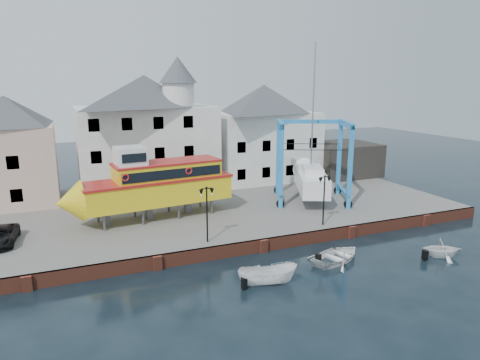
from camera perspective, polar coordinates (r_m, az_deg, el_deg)
name	(u,v)px	position (r m, az deg, el deg)	size (l,w,h in m)	color
ground	(263,252)	(32.67, 3.12, -9.57)	(140.00, 140.00, 0.00)	black
hardstanding	(215,207)	(42.12, -3.35, -3.63)	(44.00, 22.00, 1.00)	#615D57
quay_wall	(263,245)	(32.57, 3.05, -8.70)	(44.00, 0.47, 1.00)	brown
building_pink	(10,151)	(45.87, -28.38, 3.43)	(8.00, 7.00, 10.30)	#D7A495
building_white_main	(148,132)	(46.60, -12.19, 6.30)	(14.00, 8.30, 14.00)	silver
building_white_right	(263,132)	(51.54, 3.14, 6.35)	(12.00, 8.00, 11.20)	silver
shed_dark	(341,159)	(55.45, 13.37, 2.73)	(8.00, 7.00, 4.00)	black
lamp_post_left	(207,200)	(30.95, -4.45, -2.71)	(1.12, 0.32, 4.20)	black
lamp_post_right	(324,187)	(35.23, 11.20, -0.98)	(1.12, 0.32, 4.20)	black
tour_boat	(148,185)	(36.99, -12.15, -0.65)	(14.87, 5.10, 6.35)	#59595E
travel_lift	(310,174)	(43.38, 9.33, 0.82)	(8.68, 10.17, 15.12)	blue
van	(0,236)	(35.73, -29.35, -6.51)	(2.08, 4.50, 1.25)	black
motorboat_a	(267,284)	(27.88, 3.67, -13.73)	(1.43, 3.80, 1.47)	white
motorboat_b	(337,260)	(31.99, 12.82, -10.41)	(3.18, 4.46, 0.92)	white
motorboat_c	(441,257)	(35.09, 25.23, -9.23)	(2.44, 2.83, 1.49)	white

